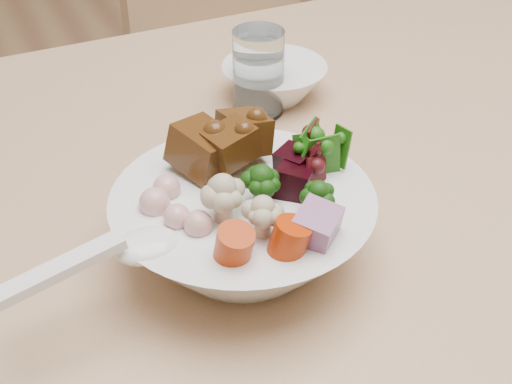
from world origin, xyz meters
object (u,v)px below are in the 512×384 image
(dining_table, at_px, (443,177))
(chair_far, at_px, (252,62))
(water_glass, at_px, (258,76))
(food_bowl, at_px, (244,221))
(side_bowl, at_px, (274,82))

(dining_table, xyz_separation_m, chair_far, (0.02, 0.67, -0.13))
(dining_table, relative_size, water_glass, 14.59)
(dining_table, height_order, water_glass, water_glass)
(dining_table, height_order, chair_far, chair_far)
(food_bowl, xyz_separation_m, side_bowl, (0.16, 0.28, -0.02))
(food_bowl, bearing_deg, chair_far, 65.67)
(dining_table, xyz_separation_m, food_bowl, (-0.34, -0.12, 0.12))
(water_glass, distance_m, side_bowl, 0.05)
(dining_table, distance_m, food_bowl, 0.37)
(food_bowl, relative_size, water_glass, 2.22)
(chair_far, bearing_deg, side_bowl, -123.45)
(chair_far, height_order, water_glass, chair_far)
(chair_far, xyz_separation_m, water_glass, (-0.23, -0.53, 0.26))
(dining_table, height_order, food_bowl, food_bowl)
(chair_far, height_order, food_bowl, chair_far)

